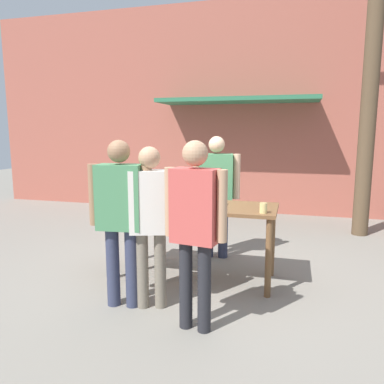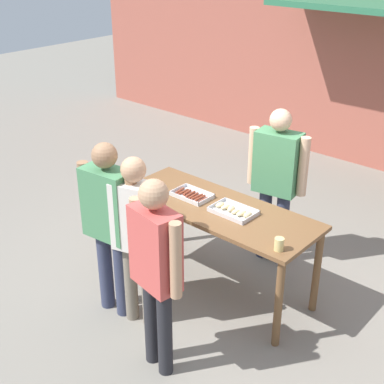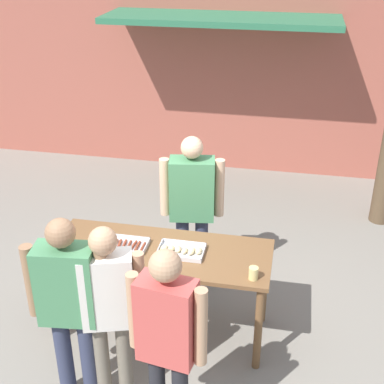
# 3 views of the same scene
# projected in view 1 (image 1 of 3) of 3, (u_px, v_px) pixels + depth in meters

# --- Properties ---
(ground_plane) EXTENTS (24.00, 24.00, 0.00)m
(ground_plane) POSITION_uv_depth(u_px,v_px,m) (192.00, 277.00, 4.64)
(ground_plane) COLOR gray
(building_facade_back) EXTENTS (12.00, 1.11, 4.50)m
(building_facade_back) POSITION_uv_depth(u_px,v_px,m) (241.00, 109.00, 8.06)
(building_facade_back) COLOR #A85647
(building_facade_back) RESTS_ON ground
(serving_table) EXTENTS (2.01, 0.77, 0.92)m
(serving_table) POSITION_uv_depth(u_px,v_px,m) (192.00, 214.00, 4.51)
(serving_table) COLOR brown
(serving_table) RESTS_ON ground
(food_tray_sausages) EXTENTS (0.38, 0.25, 0.04)m
(food_tray_sausages) POSITION_uv_depth(u_px,v_px,m) (167.00, 202.00, 4.57)
(food_tray_sausages) COLOR silver
(food_tray_sausages) RESTS_ON serving_table
(food_tray_buns) EXTENTS (0.42, 0.28, 0.06)m
(food_tray_buns) POSITION_uv_depth(u_px,v_px,m) (208.00, 203.00, 4.44)
(food_tray_buns) COLOR silver
(food_tray_buns) RESTS_ON serving_table
(condiment_jar_mustard) EXTENTS (0.06, 0.06, 0.09)m
(condiment_jar_mustard) POSITION_uv_depth(u_px,v_px,m) (115.00, 201.00, 4.45)
(condiment_jar_mustard) COLOR #567A38
(condiment_jar_mustard) RESTS_ON serving_table
(condiment_jar_ketchup) EXTENTS (0.06, 0.06, 0.09)m
(condiment_jar_ketchup) POSITION_uv_depth(u_px,v_px,m) (122.00, 201.00, 4.44)
(condiment_jar_ketchup) COLOR gold
(condiment_jar_ketchup) RESTS_ON serving_table
(beer_cup) EXTENTS (0.08, 0.08, 0.11)m
(beer_cup) POSITION_uv_depth(u_px,v_px,m) (263.00, 208.00, 4.00)
(beer_cup) COLOR #DBC67A
(beer_cup) RESTS_ON serving_table
(person_server_behind_table) EXTENTS (0.65, 0.32, 1.72)m
(person_server_behind_table) POSITION_uv_depth(u_px,v_px,m) (216.00, 187.00, 5.22)
(person_server_behind_table) COLOR #333851
(person_server_behind_table) RESTS_ON ground
(person_customer_holding_hotdog) EXTENTS (0.65, 0.30, 1.71)m
(person_customer_holding_hotdog) POSITION_uv_depth(u_px,v_px,m) (121.00, 210.00, 3.73)
(person_customer_holding_hotdog) COLOR #333851
(person_customer_holding_hotdog) RESTS_ON ground
(person_customer_with_cup) EXTENTS (0.58, 0.28, 1.71)m
(person_customer_with_cup) POSITION_uv_depth(u_px,v_px,m) (195.00, 219.00, 3.26)
(person_customer_with_cup) COLOR #232328
(person_customer_with_cup) RESTS_ON ground
(person_customer_waiting_in_line) EXTENTS (0.56, 0.33, 1.64)m
(person_customer_waiting_in_line) POSITION_uv_depth(u_px,v_px,m) (150.00, 214.00, 3.70)
(person_customer_waiting_in_line) COLOR #756B5B
(person_customer_waiting_in_line) RESTS_ON ground
(utility_pole) EXTENTS (1.10, 0.26, 5.36)m
(utility_pole) POSITION_uv_depth(u_px,v_px,m) (371.00, 72.00, 6.10)
(utility_pole) COLOR brown
(utility_pole) RESTS_ON ground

